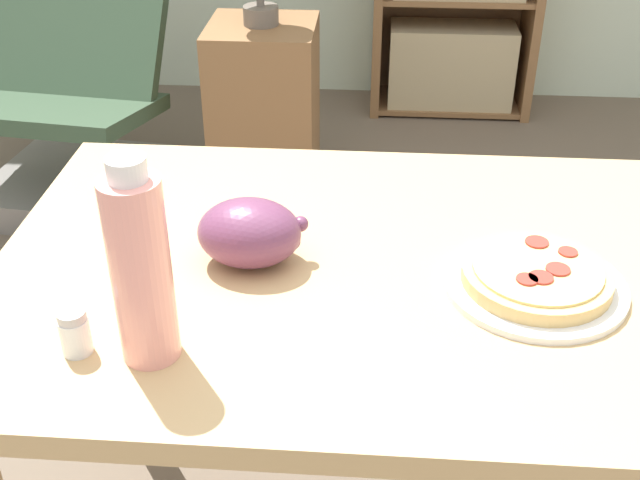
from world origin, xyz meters
The scene contains 7 objects.
dining_table centered at (-0.04, 0.09, 0.61)m, with size 1.03×0.72×0.72m.
pizza_on_plate centered at (0.20, 0.04, 0.74)m, with size 0.24×0.24×0.04m.
grape_bunch centered at (-0.19, 0.08, 0.77)m, with size 0.15×0.11×0.10m.
drink_bottle centered at (-0.28, -0.13, 0.84)m, with size 0.07×0.07×0.26m.
salt_shaker centered at (-0.37, -0.13, 0.75)m, with size 0.04×0.04×0.06m.
lounge_chair_near centered at (-1.03, 1.56, 0.29)m, with size 0.66×0.82×0.88m.
side_table centered at (-0.39, 1.60, 0.30)m, with size 0.34×0.34×0.60m.
Camera 1 is at (-0.02, -0.86, 1.35)m, focal length 45.00 mm.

